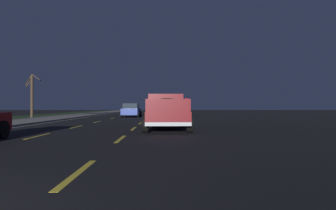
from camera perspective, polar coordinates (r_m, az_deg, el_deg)
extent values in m
plane|color=black|center=(29.52, -7.65, -2.63)|extent=(144.00, 144.00, 0.00)
cube|color=gray|center=(31.23, -21.37, -2.37)|extent=(108.00, 4.00, 0.12)
cube|color=#1E3819|center=(33.28, -29.49, -2.33)|extent=(108.00, 6.00, 0.01)
cube|color=yellow|center=(5.68, -17.17, -12.51)|extent=(2.40, 0.14, 0.01)
cube|color=yellow|center=(11.09, -9.21, -6.52)|extent=(2.40, 0.14, 0.01)
cube|color=yellow|center=(16.13, -6.70, -4.57)|extent=(2.40, 0.14, 0.01)
cube|color=yellow|center=(21.20, -5.40, -3.54)|extent=(2.40, 0.14, 0.01)
cube|color=yellow|center=(28.18, -4.38, -2.74)|extent=(2.40, 0.14, 0.01)
cube|color=yellow|center=(33.50, -3.88, -2.35)|extent=(2.40, 0.14, 0.01)
cube|color=yellow|center=(39.78, -3.47, -2.02)|extent=(2.40, 0.14, 0.01)
cube|color=yellow|center=(44.94, -3.22, -1.82)|extent=(2.40, 0.14, 0.01)
cube|color=yellow|center=(49.95, -3.03, -1.67)|extent=(2.40, 0.14, 0.01)
cube|color=yellow|center=(55.94, -2.84, -1.52)|extent=(2.40, 0.14, 0.01)
cube|color=yellow|center=(61.80, -2.69, -1.40)|extent=(2.40, 0.14, 0.01)
cube|color=yellow|center=(68.08, -2.56, -1.30)|extent=(2.40, 0.14, 0.01)
cube|color=yellow|center=(74.38, -2.46, -1.21)|extent=(2.40, 0.14, 0.01)
cube|color=yellow|center=(80.01, -2.37, -1.15)|extent=(2.40, 0.14, 0.01)
cube|color=yellow|center=(13.08, -23.95, -5.54)|extent=(2.40, 0.14, 0.01)
cube|color=yellow|center=(18.20, -17.33, -4.07)|extent=(2.40, 0.14, 0.01)
cube|color=yellow|center=(23.67, -13.54, -3.19)|extent=(2.40, 0.14, 0.01)
cube|color=yellow|center=(30.48, -10.77, -2.55)|extent=(2.40, 0.14, 0.01)
cube|color=yellow|center=(37.04, -9.08, -2.15)|extent=(2.40, 0.14, 0.01)
cube|color=yellow|center=(42.35, -8.09, -1.91)|extent=(2.40, 0.14, 0.01)
cube|color=yellow|center=(48.73, -7.20, -1.70)|extent=(2.40, 0.14, 0.01)
cube|color=yellow|center=(55.66, -6.46, -1.53)|extent=(2.40, 0.14, 0.01)
cube|color=yellow|center=(62.59, -5.89, -1.39)|extent=(2.40, 0.14, 0.01)
cube|color=yellow|center=(67.65, -5.54, -1.31)|extent=(2.40, 0.14, 0.01)
cube|color=yellow|center=(74.39, -5.15, -1.21)|extent=(2.40, 0.14, 0.01)
cube|color=yellow|center=(79.51, -4.90, -1.15)|extent=(2.40, 0.14, 0.01)
cube|color=silver|center=(30.52, -17.31, -2.54)|extent=(108.00, 0.14, 0.01)
cube|color=maroon|center=(15.19, -0.41, -2.32)|extent=(5.44, 2.12, 0.60)
cube|color=maroon|center=(16.37, -0.57, 0.46)|extent=(2.20, 1.89, 0.90)
cube|color=#1E2833|center=(15.32, -0.43, 0.69)|extent=(0.07, 1.44, 0.50)
cube|color=maroon|center=(14.09, -4.07, -0.12)|extent=(3.03, 0.15, 0.56)
cube|color=maroon|center=(14.17, 3.56, -0.12)|extent=(3.03, 0.15, 0.56)
cube|color=maroon|center=(12.52, 0.05, -0.09)|extent=(0.12, 1.88, 0.56)
cube|color=silver|center=(12.54, 0.05, -3.75)|extent=(0.16, 2.00, 0.16)
cube|color=red|center=(12.52, -3.61, 0.82)|extent=(0.06, 0.14, 0.20)
cube|color=red|center=(12.59, 3.68, 0.82)|extent=(0.06, 0.14, 0.20)
ellipsoid|color=#193823|center=(14.10, -0.25, 0.05)|extent=(2.63, 1.58, 0.64)
sphere|color=silver|center=(14.59, -1.74, -0.51)|extent=(0.40, 0.40, 0.40)
sphere|color=beige|center=(13.52, 1.13, -0.62)|extent=(0.34, 0.34, 0.34)
cylinder|color=black|center=(16.97, -4.02, -2.95)|extent=(0.84, 0.28, 0.84)
cylinder|color=black|center=(17.04, 2.73, -2.94)|extent=(0.84, 0.28, 0.84)
cylinder|color=black|center=(13.42, -4.40, -3.65)|extent=(0.84, 0.28, 0.84)
cylinder|color=black|center=(13.50, 4.13, -3.63)|extent=(0.84, 0.28, 0.84)
cube|color=navy|center=(33.53, -7.14, -1.27)|extent=(4.43, 1.87, 0.70)
cube|color=#1E2833|center=(33.28, -7.19, -0.20)|extent=(2.49, 1.62, 0.56)
cylinder|color=black|center=(35.14, -8.31, -1.70)|extent=(0.68, 0.22, 0.68)
cylinder|color=black|center=(34.94, -5.38, -1.71)|extent=(0.68, 0.22, 0.68)
cylinder|color=black|center=(32.18, -9.04, -1.83)|extent=(0.68, 0.22, 0.68)
cylinder|color=black|center=(31.96, -5.85, -1.84)|extent=(0.68, 0.22, 0.68)
cube|color=red|center=(31.40, -7.60, -1.25)|extent=(0.10, 1.51, 0.10)
cylinder|color=black|center=(12.59, -29.54, -4.20)|extent=(0.68, 0.22, 0.68)
cube|color=silver|center=(34.70, -1.24, -1.24)|extent=(4.43, 1.89, 0.70)
cube|color=#1E2833|center=(34.45, -1.24, -0.20)|extent=(2.50, 1.63, 0.56)
cylinder|color=black|center=(36.20, -2.72, -1.66)|extent=(0.68, 0.22, 0.68)
cylinder|color=black|center=(36.23, 0.13, -1.66)|extent=(0.68, 0.22, 0.68)
cylinder|color=black|center=(33.21, -2.75, -1.79)|extent=(0.68, 0.22, 0.68)
cylinder|color=black|center=(33.24, 0.36, -1.78)|extent=(0.68, 0.22, 0.68)
cube|color=red|center=(32.55, -1.17, -1.22)|extent=(0.11, 1.51, 0.10)
cylinder|color=#423323|center=(34.13, -24.99, 1.51)|extent=(0.28, 0.28, 4.52)
cylinder|color=#423323|center=(34.73, -25.45, 4.50)|extent=(0.70, 1.03, 1.24)
cylinder|color=#423323|center=(33.99, -24.27, 4.92)|extent=(0.22, 1.05, 0.78)
cylinder|color=#423323|center=(34.14, -25.44, 3.91)|extent=(0.42, 0.54, 0.94)
cylinder|color=#423323|center=(34.88, -25.39, 4.49)|extent=(0.93, 1.13, 1.06)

